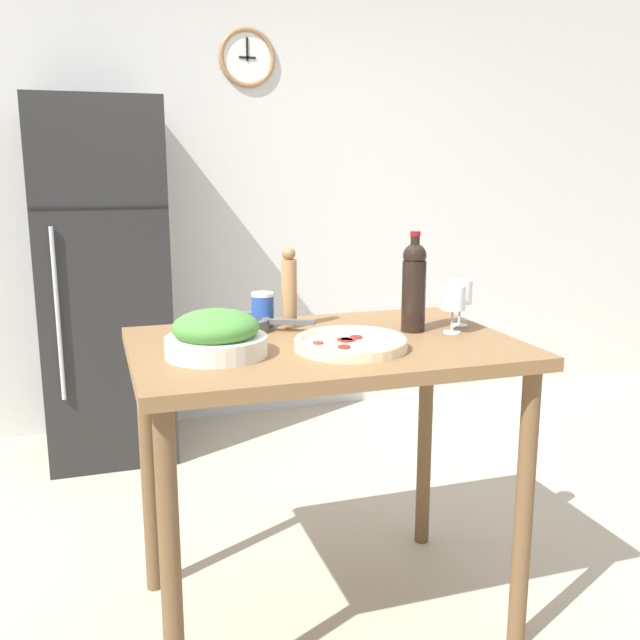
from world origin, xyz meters
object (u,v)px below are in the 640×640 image
object	(u,v)px
wine_glass_near	(453,300)
pepper_mill	(289,289)
homemade_pizza	(351,343)
cast_iron_skillet	(232,324)
salad_bowl	(216,335)
salt_canister	(263,310)
wine_glass_far	(460,294)
refrigerator	(104,282)
wine_bottle	(414,285)

from	to	relation	value
wine_glass_near	pepper_mill	world-z (taller)	pepper_mill
pepper_mill	homemade_pizza	world-z (taller)	pepper_mill
wine_glass_near	cast_iron_skillet	distance (m)	0.73
wine_glass_near	salad_bowl	size ratio (longest dim) A/B	0.54
pepper_mill	salad_bowl	xyz separation A→B (m)	(-0.30, -0.29, -0.07)
salad_bowl	salt_canister	size ratio (longest dim) A/B	2.48
wine_glass_far	pepper_mill	distance (m)	0.58
refrigerator	salad_bowl	world-z (taller)	refrigerator
wine_glass_near	pepper_mill	xyz separation A→B (m)	(-0.48, 0.25, 0.02)
wine_glass_far	cast_iron_skillet	distance (m)	0.78
refrigerator	wine_glass_near	distance (m)	2.05
wine_bottle	pepper_mill	bearing A→B (deg)	154.37
wine_bottle	salad_bowl	bearing A→B (deg)	-170.42
wine_bottle	salad_bowl	xyz separation A→B (m)	(-0.68, -0.11, -0.10)
refrigerator	wine_glass_near	size ratio (longest dim) A/B	11.52
wine_bottle	homemade_pizza	world-z (taller)	wine_bottle
wine_glass_far	salt_canister	world-z (taller)	wine_glass_far
salad_bowl	salt_canister	world-z (taller)	salad_bowl
refrigerator	salt_canister	distance (m)	1.56
cast_iron_skillet	salad_bowl	bearing A→B (deg)	-109.16
wine_glass_near	wine_glass_far	bearing A→B (deg)	49.87
wine_glass_far	cast_iron_skillet	bearing A→B (deg)	167.19
refrigerator	salt_canister	bearing A→B (deg)	-71.65
pepper_mill	wine_glass_near	bearing A→B (deg)	-26.95
refrigerator	wine_bottle	size ratio (longest dim) A/B	5.51
salad_bowl	cast_iron_skillet	bearing A→B (deg)	70.84
salad_bowl	wine_glass_far	bearing A→B (deg)	9.09
refrigerator	wine_bottle	xyz separation A→B (m)	(0.95, -1.69, 0.20)
salt_canister	wine_glass_far	bearing A→B (deg)	-16.55
wine_glass_far	salad_bowl	world-z (taller)	wine_glass_far
wine_bottle	salt_canister	size ratio (longest dim) A/B	2.79
refrigerator	wine_glass_far	world-z (taller)	refrigerator
wine_glass_far	wine_bottle	bearing A→B (deg)	-172.73
wine_bottle	cast_iron_skillet	bearing A→B (deg)	161.05
refrigerator	wine_glass_near	bearing A→B (deg)	-58.94
wine_glass_far	salad_bowl	bearing A→B (deg)	-170.91
cast_iron_skillet	wine_glass_far	bearing A→B (deg)	-12.81
wine_bottle	homemade_pizza	xyz separation A→B (m)	(-0.28, -0.16, -0.14)
wine_glass_far	salt_canister	size ratio (longest dim) A/B	1.33
refrigerator	salt_canister	size ratio (longest dim) A/B	15.36
cast_iron_skillet	wine_glass_near	bearing A→B (deg)	-21.11
salad_bowl	salt_canister	distance (m)	0.39
wine_glass_far	pepper_mill	bearing A→B (deg)	164.43
homemade_pizza	salad_bowl	bearing A→B (deg)	172.85
salad_bowl	cast_iron_skillet	world-z (taller)	salad_bowl
wine_glass_far	homemade_pizza	bearing A→B (deg)	-158.13
homemade_pizza	wine_bottle	bearing A→B (deg)	30.22
refrigerator	salt_canister	xyz separation A→B (m)	(0.49, -1.47, 0.11)
wine_bottle	homemade_pizza	size ratio (longest dim) A/B	0.97
wine_bottle	salt_canister	world-z (taller)	wine_bottle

